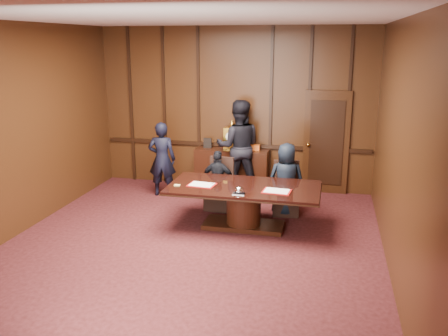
{
  "coord_description": "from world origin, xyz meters",
  "views": [
    {
      "loc": [
        2.08,
        -6.59,
        3.18
      ],
      "look_at": [
        0.31,
        1.14,
        1.05
      ],
      "focal_mm": 38.0,
      "sensor_mm": 36.0,
      "label": 1
    }
  ],
  "objects_px": {
    "signatory_left": "(218,180)",
    "witness_left": "(162,159)",
    "signatory_right": "(286,180)",
    "sideboard": "(232,168)",
    "witness_right": "(239,147)",
    "conference_table": "(244,200)"
  },
  "relations": [
    {
      "from": "sideboard",
      "to": "signatory_left",
      "type": "distance_m",
      "value": 1.36
    },
    {
      "from": "sideboard",
      "to": "conference_table",
      "type": "xyz_separation_m",
      "value": [
        0.67,
        -2.16,
        0.02
      ]
    },
    {
      "from": "witness_left",
      "to": "witness_right",
      "type": "bearing_deg",
      "value": -166.35
    },
    {
      "from": "conference_table",
      "to": "signatory_right",
      "type": "height_order",
      "value": "signatory_right"
    },
    {
      "from": "signatory_right",
      "to": "witness_left",
      "type": "distance_m",
      "value": 2.73
    },
    {
      "from": "sideboard",
      "to": "witness_right",
      "type": "xyz_separation_m",
      "value": [
        0.18,
        -0.16,
        0.52
      ]
    },
    {
      "from": "witness_left",
      "to": "witness_right",
      "type": "relative_size",
      "value": 0.79
    },
    {
      "from": "signatory_left",
      "to": "signatory_right",
      "type": "distance_m",
      "value": 1.3
    },
    {
      "from": "sideboard",
      "to": "witness_left",
      "type": "distance_m",
      "value": 1.57
    },
    {
      "from": "signatory_left",
      "to": "witness_left",
      "type": "xyz_separation_m",
      "value": [
        -1.36,
        0.6,
        0.2
      ]
    },
    {
      "from": "sideboard",
      "to": "signatory_right",
      "type": "distance_m",
      "value": 1.91
    },
    {
      "from": "signatory_left",
      "to": "witness_right",
      "type": "xyz_separation_m",
      "value": [
        0.16,
        1.2,
        0.42
      ]
    },
    {
      "from": "signatory_left",
      "to": "witness_left",
      "type": "height_order",
      "value": "witness_left"
    },
    {
      "from": "signatory_right",
      "to": "witness_left",
      "type": "xyz_separation_m",
      "value": [
        -2.66,
        0.6,
        0.1
      ]
    },
    {
      "from": "sideboard",
      "to": "signatory_left",
      "type": "xyz_separation_m",
      "value": [
        0.02,
        -1.36,
        0.1
      ]
    },
    {
      "from": "conference_table",
      "to": "signatory_left",
      "type": "height_order",
      "value": "signatory_left"
    },
    {
      "from": "sideboard",
      "to": "conference_table",
      "type": "distance_m",
      "value": 2.26
    },
    {
      "from": "signatory_left",
      "to": "witness_left",
      "type": "distance_m",
      "value": 1.5
    },
    {
      "from": "sideboard",
      "to": "signatory_right",
      "type": "bearing_deg",
      "value": -45.83
    },
    {
      "from": "witness_left",
      "to": "witness_right",
      "type": "distance_m",
      "value": 1.64
    },
    {
      "from": "sideboard",
      "to": "signatory_right",
      "type": "height_order",
      "value": "sideboard"
    },
    {
      "from": "signatory_left",
      "to": "sideboard",
      "type": "bearing_deg",
      "value": -87.28
    }
  ]
}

